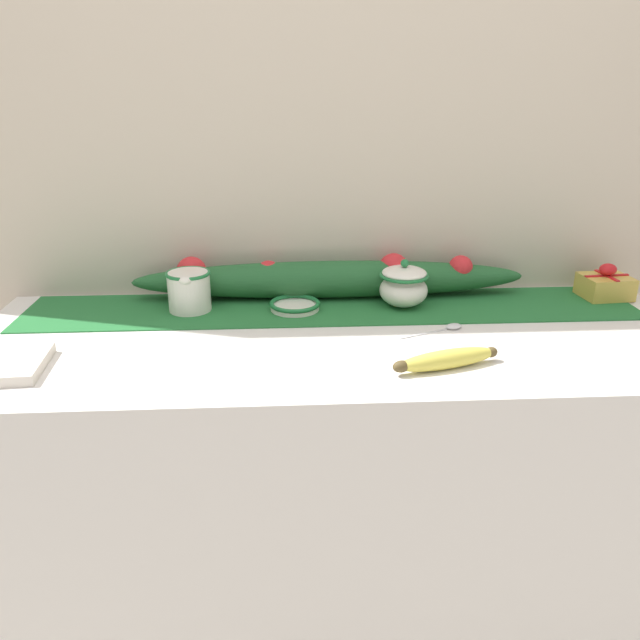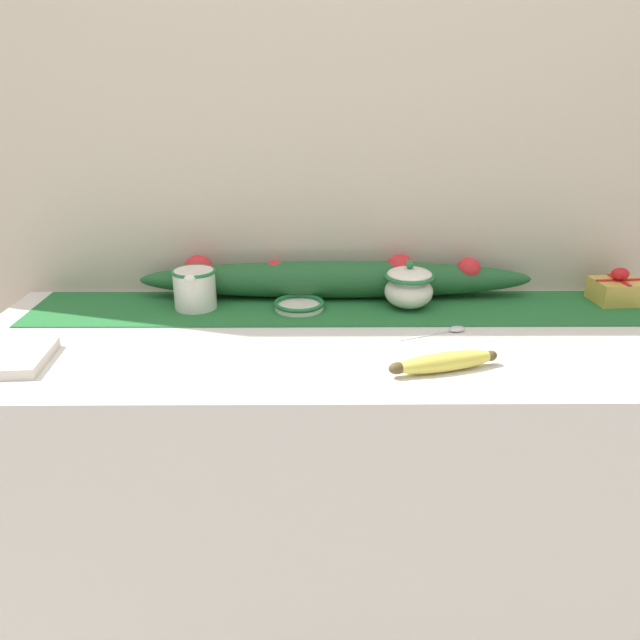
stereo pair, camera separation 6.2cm
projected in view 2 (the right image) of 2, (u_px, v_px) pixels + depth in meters
countertop at (337, 505)px, 1.50m from camera, size 1.58×0.61×0.88m
back_wall at (336, 164)px, 1.53m from camera, size 2.38×0.04×2.40m
table_runner at (337, 308)px, 1.50m from camera, size 1.46×0.25×0.00m
cream_pitcher at (195, 287)px, 1.48m from camera, size 0.11×0.12×0.10m
sugar_bowl at (409, 287)px, 1.48m from camera, size 0.12×0.12×0.12m
small_dish at (299, 305)px, 1.48m from camera, size 0.12×0.12×0.02m
banana at (444, 362)px, 1.17m from camera, size 0.22×0.10×0.04m
spoon at (453, 330)px, 1.36m from camera, size 0.16×0.08×0.01m
napkin_stack at (5, 358)px, 1.20m from camera, size 0.17×0.17×0.02m
gift_box at (617, 290)px, 1.52m from camera, size 0.12×0.11×0.09m
poinsettia_garland at (335, 278)px, 1.55m from camera, size 0.98×0.10×0.11m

